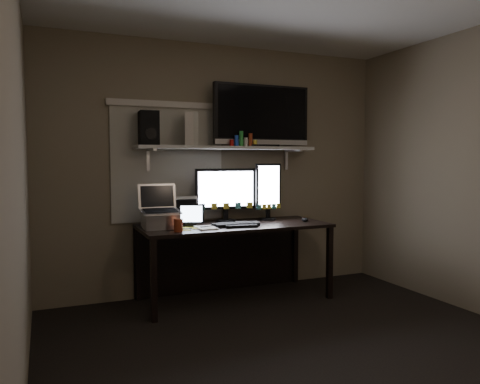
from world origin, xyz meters
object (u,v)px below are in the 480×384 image
tablet (191,215)px  game_console (190,130)px  monitor_landscape (226,194)px  speaker (149,128)px  mouse (305,220)px  keyboard (236,224)px  cup (178,225)px  desk (230,240)px  monitor_portrait (268,191)px  laptop (160,207)px  tv (262,116)px

tablet → game_console: size_ratio=0.77×
monitor_landscape → speaker: speaker is taller
mouse → keyboard: bearing=-159.8°
tablet → cup: size_ratio=2.13×
monitor_landscape → game_console: 0.74m
desk → tablet: tablet is taller
keyboard → monitor_portrait: bearing=37.4°
laptop → tv: tv is taller
monitor_landscape → laptop: bearing=-158.4°
desk → monitor_portrait: size_ratio=3.06×
cup → speaker: 0.98m
tv → laptop: bearing=-171.3°
desk → game_console: bearing=170.4°
speaker → monitor_portrait: bearing=1.0°
tablet → cup: 0.34m
tablet → cup: tablet is taller
monitor_portrait → speaker: size_ratio=1.87×
monitor_landscape → desk: bearing=-85.0°
tablet → monitor_landscape: bearing=44.5°
monitor_landscape → laptop: size_ratio=1.59×
tv → speaker: tv is taller
monitor_landscape → tv: tv is taller
laptop → mouse: bearing=-3.3°
tablet → speaker: 0.89m
speaker → tablet: bearing=-26.1°
desk → speaker: 1.33m
cup → mouse: bearing=6.7°
monitor_landscape → keyboard: (-0.02, -0.32, -0.26)m
mouse → laptop: bearing=-164.1°
mouse → cup: 1.36m
tablet → laptop: size_ratio=0.61×
tablet → game_console: game_console is taller
desk → tv: tv is taller
desk → monitor_landscape: (-0.00, 0.10, 0.45)m
keyboard → cup: cup is taller
keyboard → tablet: (-0.41, 0.12, 0.09)m
speaker → tv: bearing=2.1°
monitor_landscape → laptop: 0.75m
cup → tablet: bearing=54.5°
desk → cup: (-0.62, -0.37, 0.23)m
monitor_landscape → game_console: game_console is taller
mouse → desk: bearing=-176.3°
laptop → speaker: size_ratio=1.24×
mouse → game_console: 1.45m
monitor_portrait → tablet: monitor_portrait is taller
monitor_portrait → tablet: size_ratio=2.48×
mouse → laptop: laptop is taller
laptop → game_console: size_ratio=1.26×
desk → monitor_portrait: (0.44, 0.04, 0.47)m
keyboard → cup: bearing=-158.2°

